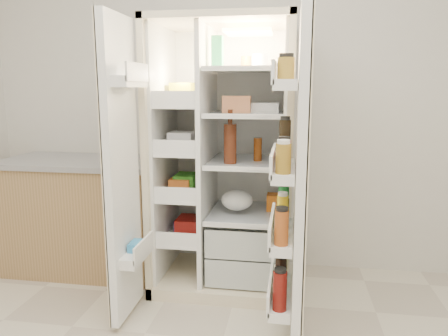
# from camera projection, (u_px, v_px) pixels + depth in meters

# --- Properties ---
(wall_back) EXTENTS (4.00, 0.02, 2.70)m
(wall_back) POSITION_uv_depth(u_px,v_px,m) (247.00, 90.00, 3.15)
(wall_back) COLOR silver
(wall_back) RESTS_ON floor
(refrigerator) EXTENTS (0.92, 0.70, 1.80)m
(refrigerator) POSITION_uv_depth(u_px,v_px,m) (227.00, 179.00, 2.95)
(refrigerator) COLOR beige
(refrigerator) RESTS_ON floor
(freezer_door) EXTENTS (0.15, 0.40, 1.72)m
(freezer_door) POSITION_uv_depth(u_px,v_px,m) (122.00, 173.00, 2.41)
(freezer_door) COLOR white
(freezer_door) RESTS_ON floor
(fridge_door) EXTENTS (0.17, 0.58, 1.72)m
(fridge_door) POSITION_uv_depth(u_px,v_px,m) (297.00, 186.00, 2.17)
(fridge_door) COLOR white
(fridge_door) RESTS_ON floor
(kitchen_counter) EXTENTS (1.17, 0.62, 0.85)m
(kitchen_counter) POSITION_uv_depth(u_px,v_px,m) (84.00, 214.00, 3.21)
(kitchen_counter) COLOR #A37F51
(kitchen_counter) RESTS_ON floor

